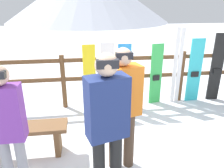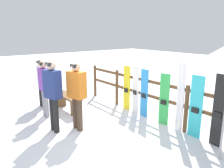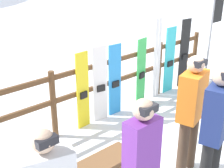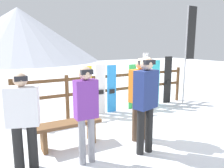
% 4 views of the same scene
% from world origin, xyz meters
% --- Properties ---
extents(ground_plane, '(40.00, 40.00, 0.00)m').
position_xyz_m(ground_plane, '(0.00, 0.00, 0.00)').
color(ground_plane, white).
extents(mountain_backdrop, '(18.00, 18.00, 6.00)m').
position_xyz_m(mountain_backdrop, '(0.00, 24.05, 3.00)').
color(mountain_backdrop, silver).
rests_on(mountain_backdrop, ground).
extents(fence, '(5.38, 0.10, 1.17)m').
position_xyz_m(fence, '(0.00, 2.05, 0.69)').
color(fence, brown).
rests_on(fence, ground).
extents(bench, '(1.26, 0.36, 0.49)m').
position_xyz_m(bench, '(-1.80, 0.48, 0.36)').
color(bench, brown).
rests_on(bench, ground).
extents(person_navy, '(0.47, 0.34, 1.75)m').
position_xyz_m(person_navy, '(-0.67, -0.44, 1.02)').
color(person_navy, black).
rests_on(person_navy, ground).
extents(person_white, '(0.52, 0.38, 1.55)m').
position_xyz_m(person_white, '(-2.63, -0.00, 0.88)').
color(person_white, black).
rests_on(person_white, ground).
extents(person_purple, '(0.36, 0.21, 1.62)m').
position_xyz_m(person_purple, '(-1.72, -0.25, 0.96)').
color(person_purple, gray).
rests_on(person_purple, ground).
extents(person_orange, '(0.50, 0.36, 1.69)m').
position_xyz_m(person_orange, '(-0.42, 0.06, 0.98)').
color(person_orange, '#4C3828').
rests_on(person_orange, ground).
extents(snowboard_yellow, '(0.26, 0.07, 1.38)m').
position_xyz_m(snowboard_yellow, '(-0.76, 1.99, 0.69)').
color(snowboard_yellow, yellow).
rests_on(snowboard_yellow, ground).
extents(snowboard_white, '(0.29, 0.09, 1.42)m').
position_xyz_m(snowboard_white, '(-0.38, 1.99, 0.70)').
color(snowboard_white, white).
rests_on(snowboard_white, ground).
extents(snowboard_blue, '(0.28, 0.07, 1.38)m').
position_xyz_m(snowboard_blue, '(-0.02, 1.99, 0.68)').
color(snowboard_blue, '#288CE0').
rests_on(snowboard_blue, ground).
extents(snowboard_green, '(0.28, 0.08, 1.36)m').
position_xyz_m(snowboard_green, '(0.70, 1.99, 0.68)').
color(snowboard_green, green).
rests_on(snowboard_green, ground).
extents(ski_pair_white, '(0.19, 0.02, 1.69)m').
position_xyz_m(ski_pair_white, '(1.17, 1.99, 0.85)').
color(ski_pair_white, white).
rests_on(ski_pair_white, ground).
extents(snowboard_cyan, '(0.31, 0.06, 1.45)m').
position_xyz_m(snowboard_cyan, '(1.60, 1.99, 0.72)').
color(snowboard_cyan, '#2DBFCC').
rests_on(snowboard_cyan, ground).
extents(snowboard_black_stripe, '(0.28, 0.08, 1.56)m').
position_xyz_m(snowboard_black_stripe, '(2.12, 1.99, 0.78)').
color(snowboard_black_stripe, black).
rests_on(snowboard_black_stripe, ground).
extents(rental_flag, '(0.40, 0.04, 3.11)m').
position_xyz_m(rental_flag, '(2.54, 1.57, 1.99)').
color(rental_flag, '#99999E').
rests_on(rental_flag, ground).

